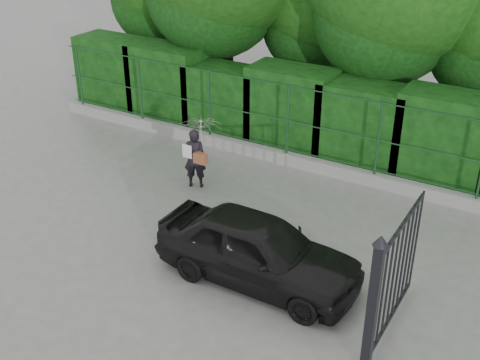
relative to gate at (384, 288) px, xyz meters
The scene contains 7 objects.
ground 4.81m from the gate, behind, with size 80.00×80.00×0.00m, color gray.
kerb 7.04m from the gate, 131.36° to the left, with size 14.00×0.25×0.30m, color #9E9E99.
fence 6.82m from the gate, 129.97° to the left, with size 14.13×0.06×1.80m.
hedge 7.83m from the gate, 127.33° to the left, with size 14.20×1.20×2.20m.
gate is the anchor object (origin of this frame).
woman 6.20m from the gate, 149.99° to the left, with size 0.99×1.01×1.70m.
car 2.60m from the gate, 165.32° to the left, with size 1.52×3.77×1.28m, color black.
Camera 1 is at (6.41, -7.89, 6.64)m, focal length 45.00 mm.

